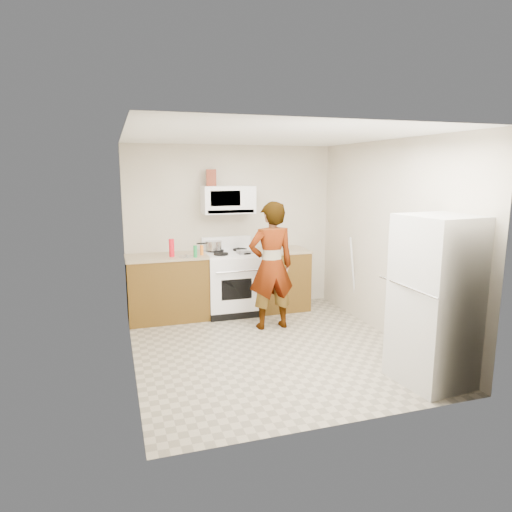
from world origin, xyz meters
name	(u,v)px	position (x,y,z in m)	size (l,w,h in m)	color
floor	(270,348)	(0.00, 0.00, 0.00)	(3.60, 3.60, 0.00)	gray
back_wall	(232,228)	(0.00, 1.79, 1.25)	(3.20, 0.02, 2.50)	beige
right_wall	(388,240)	(1.59, 0.00, 1.25)	(0.02, 3.60, 2.50)	beige
cabinet_left	(167,289)	(-1.04, 1.49, 0.45)	(1.12, 0.62, 0.90)	brown
counter_left	(166,257)	(-1.04, 1.49, 0.92)	(1.14, 0.64, 0.04)	#9A8B68
cabinet_right	(280,280)	(0.68, 1.49, 0.45)	(0.80, 0.62, 0.90)	brown
counter_right	(280,250)	(0.68, 1.49, 0.92)	(0.82, 0.64, 0.04)	#9A8B68
gas_range	(231,282)	(-0.10, 1.48, 0.49)	(0.76, 0.65, 1.13)	white
microwave	(228,200)	(-0.10, 1.61, 1.70)	(0.76, 0.38, 0.40)	white
person	(271,266)	(0.26, 0.69, 0.86)	(0.63, 0.41, 1.73)	tan
fridge	(437,301)	(1.29, -1.34, 0.85)	(0.70, 0.70, 1.70)	silver
kettle	(276,242)	(0.68, 1.65, 1.02)	(0.15, 0.15, 0.18)	silver
jug	(211,178)	(-0.34, 1.65, 2.02)	(0.14, 0.14, 0.24)	maroon
saucepan	(214,246)	(-0.32, 1.64, 1.02)	(0.24, 0.24, 0.13)	#AAA9AE
tray	(246,252)	(0.09, 1.33, 0.96)	(0.25, 0.16, 0.05)	white
bottle_spray	(172,248)	(-0.97, 1.38, 1.06)	(0.07, 0.07, 0.25)	red
bottle_hot_sauce	(202,250)	(-0.55, 1.38, 1.01)	(0.05, 0.05, 0.14)	orange
bottle_green_cap	(195,251)	(-0.67, 1.23, 1.02)	(0.05, 0.05, 0.17)	#18873C
pot_lid	(186,257)	(-0.79, 1.30, 0.94)	(0.21, 0.21, 0.01)	white
broom	(353,277)	(1.57, 0.80, 0.60)	(0.03, 0.03, 1.20)	silver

